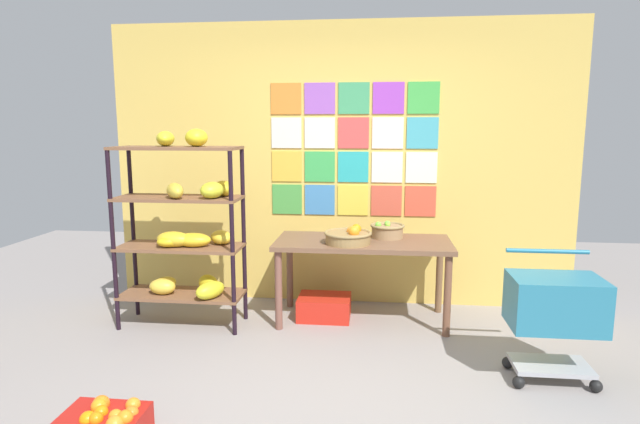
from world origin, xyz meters
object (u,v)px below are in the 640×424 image
(display_table, at_px, (363,251))
(shopping_cart, at_px, (555,307))
(produce_crate_under_table, at_px, (324,307))
(fruit_basket_centre, at_px, (387,230))
(banana_shelf_unit, at_px, (186,226))
(fruit_basket_left, at_px, (349,236))

(display_table, xyz_separation_m, shopping_cart, (1.28, -0.95, -0.12))
(produce_crate_under_table, bearing_deg, fruit_basket_centre, 11.98)
(fruit_basket_centre, distance_m, shopping_cart, 1.56)
(banana_shelf_unit, xyz_separation_m, produce_crate_under_table, (1.13, 0.29, -0.77))
(display_table, xyz_separation_m, fruit_basket_left, (-0.12, -0.13, 0.15))
(fruit_basket_left, relative_size, shopping_cart, 0.47)
(produce_crate_under_table, distance_m, shopping_cart, 1.93)
(fruit_basket_left, xyz_separation_m, shopping_cart, (1.40, -0.82, -0.27))
(banana_shelf_unit, relative_size, display_table, 1.11)
(fruit_basket_left, distance_m, shopping_cart, 1.65)
(fruit_basket_left, height_order, shopping_cart, fruit_basket_left)
(shopping_cart, bearing_deg, display_table, 134.33)
(display_table, distance_m, shopping_cart, 1.60)
(display_table, relative_size, fruit_basket_left, 3.78)
(shopping_cart, bearing_deg, fruit_basket_left, 140.53)
(fruit_basket_left, bearing_deg, display_table, 48.01)
(produce_crate_under_table, bearing_deg, fruit_basket_left, -34.72)
(fruit_basket_centre, height_order, produce_crate_under_table, fruit_basket_centre)
(display_table, distance_m, fruit_basket_left, 0.23)
(fruit_basket_left, distance_m, produce_crate_under_table, 0.73)
(banana_shelf_unit, height_order, shopping_cart, banana_shelf_unit)
(banana_shelf_unit, bearing_deg, produce_crate_under_table, 14.30)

